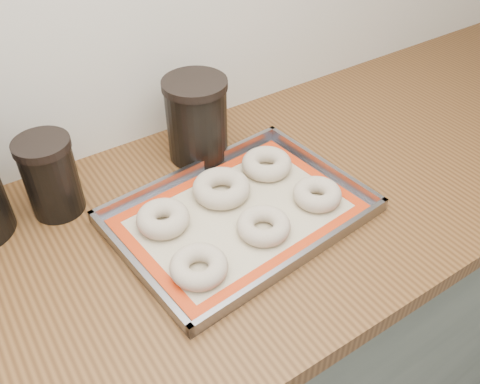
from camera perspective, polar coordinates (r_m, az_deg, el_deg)
countertop at (r=0.94m, az=-10.37°, el=-7.18°), size 3.06×0.68×0.04m
baking_tray at (r=0.96m, az=-0.00°, el=-2.42°), size 0.49×0.37×0.03m
baking_mat at (r=0.96m, az=-0.00°, el=-2.50°), size 0.45×0.33×0.00m
bagel_front_left at (r=0.85m, az=-4.64°, el=-8.34°), size 0.11×0.11×0.03m
bagel_front_mid at (r=0.92m, az=2.66°, el=-3.80°), size 0.11×0.11×0.03m
bagel_front_right at (r=0.99m, az=8.67°, el=-0.24°), size 0.11×0.11×0.03m
bagel_back_left at (r=0.94m, az=-8.64°, el=-2.96°), size 0.13×0.13×0.04m
bagel_back_mid at (r=0.99m, az=-2.11°, el=0.45°), size 0.15×0.15×0.04m
bagel_back_right at (r=1.06m, az=3.01°, el=3.19°), size 0.11×0.11×0.04m
canister_mid at (r=1.00m, az=-20.49°, el=1.67°), size 0.10×0.10×0.16m
canister_right at (r=1.08m, az=-4.88°, el=8.15°), size 0.13×0.13×0.18m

